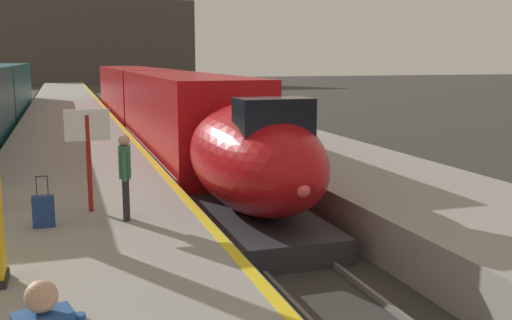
{
  "coord_description": "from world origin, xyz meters",
  "views": [
    {
      "loc": [
        -4.3,
        -1.9,
        4.18
      ],
      "look_at": [
        -0.0,
        11.33,
        1.8
      ],
      "focal_mm": 41.7,
      "sensor_mm": 36.0,
      "label": 1
    }
  ],
  "objects_px": {
    "rolling_suitcase": "(44,211)",
    "passenger_near_edge": "(125,170)",
    "departure_info_board": "(88,139)",
    "highspeed_train_main": "(157,106)"
  },
  "relations": [
    {
      "from": "passenger_near_edge",
      "to": "rolling_suitcase",
      "type": "relative_size",
      "value": 1.72
    },
    {
      "from": "rolling_suitcase",
      "to": "departure_info_board",
      "type": "distance_m",
      "value": 1.76
    },
    {
      "from": "passenger_near_edge",
      "to": "rolling_suitcase",
      "type": "distance_m",
      "value": 1.68
    },
    {
      "from": "departure_info_board",
      "to": "rolling_suitcase",
      "type": "bearing_deg",
      "value": -133.86
    },
    {
      "from": "rolling_suitcase",
      "to": "departure_info_board",
      "type": "relative_size",
      "value": 0.46
    },
    {
      "from": "highspeed_train_main",
      "to": "passenger_near_edge",
      "type": "distance_m",
      "value": 17.42
    },
    {
      "from": "rolling_suitcase",
      "to": "passenger_near_edge",
      "type": "bearing_deg",
      "value": 0.89
    },
    {
      "from": "rolling_suitcase",
      "to": "departure_info_board",
      "type": "xyz_separation_m",
      "value": [
        0.89,
        0.93,
        1.2
      ]
    },
    {
      "from": "highspeed_train_main",
      "to": "rolling_suitcase",
      "type": "bearing_deg",
      "value": -105.5
    },
    {
      "from": "passenger_near_edge",
      "to": "rolling_suitcase",
      "type": "xyz_separation_m",
      "value": [
        -1.53,
        -0.02,
        -0.69
      ]
    }
  ]
}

